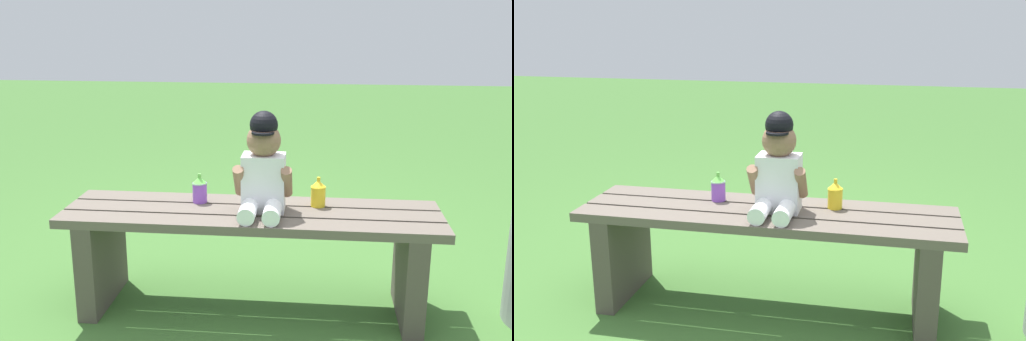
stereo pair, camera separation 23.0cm
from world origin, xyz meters
TOP-DOWN VIEW (x-y plane):
  - ground_plane at (0.00, 0.00)m, footprint 16.00×16.00m
  - park_bench at (0.00, 0.00)m, footprint 1.52×0.40m
  - child_figure at (0.05, -0.01)m, footprint 0.23×0.27m
  - sippy_cup_left at (-0.23, 0.08)m, footprint 0.06×0.06m
  - sippy_cup_right at (0.27, 0.08)m, footprint 0.06×0.06m

SIDE VIEW (x-z plane):
  - ground_plane at x=0.00m, z-range 0.00..0.00m
  - park_bench at x=0.00m, z-range 0.08..0.51m
  - sippy_cup_left at x=-0.23m, z-range 0.43..0.56m
  - sippy_cup_right at x=0.27m, z-range 0.43..0.56m
  - child_figure at x=0.05m, z-range 0.41..0.81m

